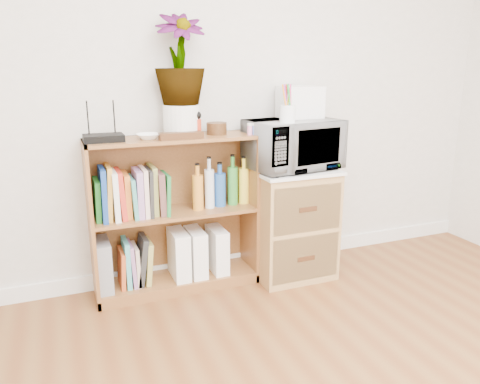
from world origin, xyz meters
TOP-DOWN VIEW (x-y plane):
  - skirting_board at (0.00, 2.24)m, footprint 4.00×0.02m
  - bookshelf at (-0.35, 2.10)m, footprint 1.00×0.30m
  - wicker_unit at (0.40, 2.02)m, footprint 0.50×0.45m
  - microwave at (0.40, 2.02)m, footprint 0.61×0.46m
  - pen_cup at (0.30, 1.90)m, footprint 0.09×0.09m
  - small_appliance at (0.49, 2.11)m, footprint 0.25×0.21m
  - router at (-0.74, 2.08)m, footprint 0.21×0.15m
  - white_bowl at (-0.50, 2.07)m, footprint 0.13×0.13m
  - plant_pot at (-0.28, 2.12)m, footprint 0.21×0.21m
  - potted_plant at (-0.28, 2.12)m, footprint 0.29×0.29m
  - trinket_box at (-0.32, 2.00)m, footprint 0.25×0.06m
  - kokeshi_doll at (-0.21, 2.06)m, footprint 0.04×0.04m
  - wooden_bowl at (-0.07, 2.11)m, footprint 0.12×0.12m
  - paint_jars at (0.14, 2.01)m, footprint 0.11×0.04m
  - file_box at (-0.79, 2.10)m, footprint 0.09×0.24m
  - magazine_holder_left at (-0.34, 2.09)m, footprint 0.09×0.24m
  - magazine_holder_mid at (-0.23, 2.09)m, footprint 0.09×0.24m
  - magazine_holder_right at (-0.09, 2.09)m, footprint 0.09×0.23m
  - cookbooks at (-0.61, 2.10)m, footprint 0.42×0.20m
  - liquor_bottles at (-0.05, 2.10)m, footprint 0.38×0.07m
  - lower_books at (-0.61, 2.10)m, footprint 0.20×0.19m

SIDE VIEW (x-z plane):
  - skirting_board at x=0.00m, z-range 0.00..0.10m
  - lower_books at x=-0.61m, z-range 0.06..0.35m
  - magazine_holder_right at x=-0.09m, z-range 0.07..0.35m
  - magazine_holder_mid at x=-0.23m, z-range 0.07..0.36m
  - magazine_holder_left at x=-0.34m, z-range 0.07..0.37m
  - file_box at x=-0.79m, z-range 0.07..0.37m
  - wicker_unit at x=0.40m, z-range 0.00..0.70m
  - bookshelf at x=-0.35m, z-range 0.00..0.95m
  - cookbooks at x=-0.61m, z-range 0.48..0.79m
  - liquor_bottles at x=-0.05m, z-range 0.49..0.80m
  - microwave at x=0.40m, z-range 0.72..1.03m
  - white_bowl at x=-0.50m, z-range 0.95..0.98m
  - router at x=-0.74m, z-range 0.95..0.99m
  - trinket_box at x=-0.32m, z-range 0.95..0.99m
  - paint_jars at x=0.14m, z-range 0.95..1.01m
  - wooden_bowl at x=-0.07m, z-range 0.95..1.02m
  - kokeshi_doll at x=-0.21m, z-range 0.95..1.05m
  - plant_pot at x=-0.28m, z-range 0.95..1.13m
  - pen_cup at x=0.30m, z-range 1.03..1.13m
  - small_appliance at x=0.49m, z-range 1.03..1.23m
  - potted_plant at x=-0.28m, z-range 1.13..1.64m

